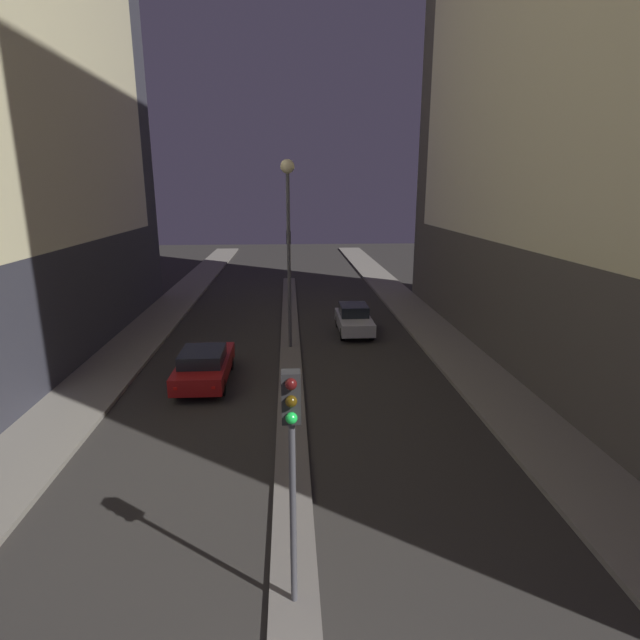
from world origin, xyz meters
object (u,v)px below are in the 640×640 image
at_px(traffic_light_mid, 289,248).
at_px(street_lamp, 288,211).
at_px(traffic_light_near, 292,439).
at_px(car_left_lane, 204,365).
at_px(car_right_lane, 354,319).

height_order(traffic_light_mid, street_lamp, street_lamp).
xyz_separation_m(traffic_light_near, street_lamp, (0.00, 15.49, 3.12)).
bearing_deg(traffic_light_mid, street_lamp, -90.00).
height_order(traffic_light_mid, car_left_lane, traffic_light_mid).
bearing_deg(car_right_lane, street_lamp, -142.96).
distance_m(traffic_light_mid, car_left_lane, 17.20).
distance_m(street_lamp, car_left_lane, 7.95).
height_order(traffic_light_near, car_left_lane, traffic_light_near).
bearing_deg(car_left_lane, car_right_lane, 44.44).
xyz_separation_m(traffic_light_near, car_right_lane, (3.44, 18.09, -2.71)).
xyz_separation_m(car_left_lane, car_right_lane, (6.89, 6.75, 0.01)).
distance_m(traffic_light_mid, street_lamp, 12.86).
bearing_deg(street_lamp, car_right_lane, 37.04).
bearing_deg(street_lamp, traffic_light_mid, 90.00).
bearing_deg(traffic_light_near, car_left_lane, 106.89).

